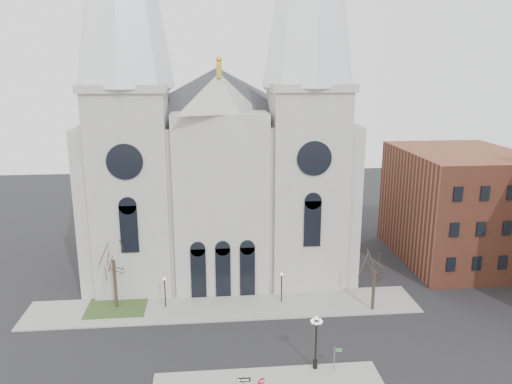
{
  "coord_description": "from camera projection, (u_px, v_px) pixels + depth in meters",
  "views": [
    {
      "loc": [
        -1.21,
        -35.92,
        24.17
      ],
      "look_at": [
        3.0,
        8.0,
        12.98
      ],
      "focal_mm": 35.0,
      "sensor_mm": 36.0,
      "label": 1
    }
  ],
  "objects": [
    {
      "name": "sidewalk_far",
      "position": [
        224.0,
        307.0,
        51.31
      ],
      "size": [
        40.0,
        6.0,
        0.14
      ],
      "primitive_type": "cube",
      "color": "gray",
      "rests_on": "ground"
    },
    {
      "name": "ground",
      "position": [
        229.0,
        371.0,
        40.71
      ],
      "size": [
        160.0,
        160.0,
        0.0
      ],
      "primitive_type": "plane",
      "color": "black",
      "rests_on": "ground"
    },
    {
      "name": "ped_lamp_right",
      "position": [
        282.0,
        282.0,
        51.79
      ],
      "size": [
        0.32,
        0.32,
        3.26
      ],
      "color": "black",
      "rests_on": "sidewalk_far"
    },
    {
      "name": "ped_lamp_left",
      "position": [
        165.0,
        287.0,
        50.68
      ],
      "size": [
        0.32,
        0.32,
        3.26
      ],
      "color": "black",
      "rests_on": "sidewalk_far"
    },
    {
      "name": "tree_left",
      "position": [
        113.0,
        257.0,
        49.9
      ],
      "size": [
        3.2,
        3.2,
        7.5
      ],
      "color": "#2C2219",
      "rests_on": "ground"
    },
    {
      "name": "grass_patch",
      "position": [
        117.0,
        307.0,
        51.25
      ],
      "size": [
        6.0,
        5.0,
        0.18
      ],
      "primitive_type": "cube",
      "color": "#2B461E",
      "rests_on": "ground"
    },
    {
      "name": "street_name_sign",
      "position": [
        335.0,
        356.0,
        40.27
      ],
      "size": [
        0.67,
        0.14,
        2.1
      ],
      "rotation": [
        0.0,
        0.0,
        -0.13
      ],
      "color": "slate",
      "rests_on": "sidewalk_near"
    },
    {
      "name": "tree_right",
      "position": [
        375.0,
        269.0,
        49.69
      ],
      "size": [
        3.2,
        3.2,
        6.0
      ],
      "color": "#2C2219",
      "rests_on": "ground"
    },
    {
      "name": "globe_lamp",
      "position": [
        316.0,
        336.0,
        40.13
      ],
      "size": [
        1.24,
        1.24,
        4.69
      ],
      "rotation": [
        0.0,
        0.0,
        -0.28
      ],
      "color": "black",
      "rests_on": "sidewalk_near"
    },
    {
      "name": "bg_building_brick",
      "position": [
        458.0,
        206.0,
        62.99
      ],
      "size": [
        14.0,
        18.0,
        14.0
      ],
      "primitive_type": "cube",
      "color": "brown",
      "rests_on": "ground"
    },
    {
      "name": "cathedral",
      "position": [
        218.0,
        116.0,
        58.23
      ],
      "size": [
        33.0,
        26.66,
        54.0
      ],
      "color": "#A2A097",
      "rests_on": "ground"
    }
  ]
}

